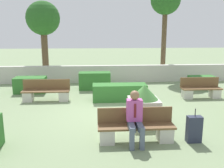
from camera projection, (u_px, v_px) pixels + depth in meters
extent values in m
plane|color=gray|center=(108.00, 113.00, 8.43)|extent=(60.00, 60.00, 0.00)
cube|color=beige|center=(103.00, 74.00, 13.31)|extent=(14.82, 0.30, 0.90)
cube|color=brown|center=(136.00, 127.00, 6.22)|extent=(1.93, 0.44, 0.05)
cube|color=brown|center=(135.00, 115.00, 6.41)|extent=(1.93, 0.04, 0.40)
cube|color=beige|center=(107.00, 135.00, 6.22)|extent=(0.36, 0.40, 0.37)
cube|color=beige|center=(165.00, 134.00, 6.32)|extent=(0.36, 0.40, 0.37)
cube|color=brown|center=(201.00, 89.00, 10.23)|extent=(1.64, 0.44, 0.05)
cube|color=brown|center=(199.00, 82.00, 10.42)|extent=(1.64, 0.04, 0.40)
cube|color=beige|center=(187.00, 94.00, 10.24)|extent=(0.36, 0.40, 0.37)
cube|color=beige|center=(215.00, 93.00, 10.32)|extent=(0.36, 0.40, 0.37)
cube|color=brown|center=(46.00, 91.00, 9.81)|extent=(1.85, 0.44, 0.05)
cube|color=brown|center=(47.00, 84.00, 10.00)|extent=(1.85, 0.04, 0.40)
cube|color=beige|center=(28.00, 97.00, 9.81)|extent=(0.36, 0.40, 0.37)
cube|color=beige|center=(64.00, 96.00, 9.90)|extent=(0.36, 0.40, 0.37)
cube|color=#515B70|center=(131.00, 127.00, 5.99)|extent=(0.14, 0.46, 0.13)
cube|color=#515B70|center=(140.00, 126.00, 6.00)|extent=(0.14, 0.46, 0.13)
cube|color=#515B70|center=(132.00, 139.00, 5.81)|extent=(0.11, 0.11, 0.55)
cube|color=#515B70|center=(142.00, 139.00, 5.82)|extent=(0.11, 0.11, 0.55)
cube|color=#B74C9E|center=(134.00, 110.00, 6.16)|extent=(0.38, 0.22, 0.54)
sphere|color=#936B4C|center=(135.00, 95.00, 6.05)|extent=(0.23, 0.23, 0.23)
cube|color=maroon|center=(135.00, 111.00, 6.04)|extent=(0.06, 0.01, 0.35)
cube|color=#33702D|center=(202.00, 82.00, 11.89)|extent=(1.19, 0.68, 0.61)
cube|color=#33702D|center=(30.00, 85.00, 11.19)|extent=(1.36, 0.77, 0.69)
cube|color=#33702D|center=(119.00, 92.00, 9.91)|extent=(2.12, 0.71, 0.66)
cube|color=#33702D|center=(95.00, 81.00, 11.78)|extent=(1.46, 0.68, 0.81)
cube|color=beige|center=(144.00, 111.00, 7.52)|extent=(0.88, 0.88, 0.74)
cone|color=#47843D|center=(144.00, 92.00, 7.40)|extent=(0.84, 0.84, 0.44)
cube|color=#282D42|center=(194.00, 129.00, 6.21)|extent=(0.36, 0.20, 0.67)
cylinder|color=#333338|center=(195.00, 113.00, 6.12)|extent=(0.02, 0.02, 0.20)
cylinder|color=brown|center=(45.00, 53.00, 14.48)|extent=(0.37, 0.37, 2.88)
sphere|color=#285B23|center=(43.00, 18.00, 14.06)|extent=(1.91, 1.91, 1.91)
cylinder|color=brown|center=(164.00, 44.00, 14.45)|extent=(0.28, 0.28, 3.95)
sphere|color=#285B23|center=(166.00, 0.00, 13.93)|extent=(1.67, 1.67, 1.67)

